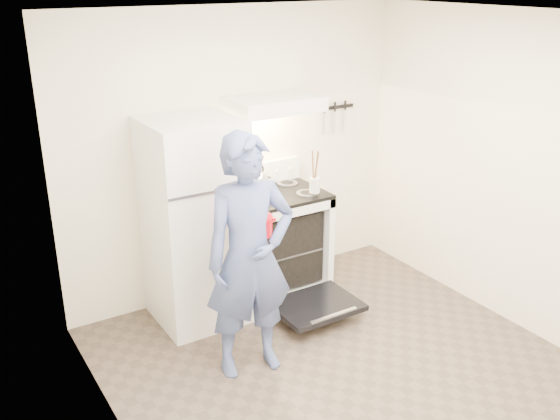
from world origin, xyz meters
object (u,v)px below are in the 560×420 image
object	(u,v)px
stove_body	(279,244)
dutch_oven	(253,225)
person	(250,257)
tea_kettle	(258,178)
refrigerator	(195,223)

from	to	relation	value
stove_body	dutch_oven	xyz separation A→B (m)	(-0.60, -0.61, 0.53)
stove_body	dutch_oven	size ratio (longest dim) A/B	2.59
stove_body	person	distance (m)	1.27
person	tea_kettle	bearing A→B (deg)	65.11
refrigerator	person	world-z (taller)	person
stove_body	dutch_oven	world-z (taller)	dutch_oven
refrigerator	stove_body	xyz separation A→B (m)	(0.81, 0.02, -0.39)
tea_kettle	dutch_oven	distance (m)	0.85
dutch_oven	refrigerator	bearing A→B (deg)	109.91
tea_kettle	dutch_oven	bearing A→B (deg)	-122.49
refrigerator	dutch_oven	xyz separation A→B (m)	(0.21, -0.59, 0.14)
refrigerator	dutch_oven	world-z (taller)	refrigerator
tea_kettle	person	xyz separation A→B (m)	(-0.64, -0.99, -0.19)
refrigerator	tea_kettle	bearing A→B (deg)	10.39
tea_kettle	person	world-z (taller)	person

